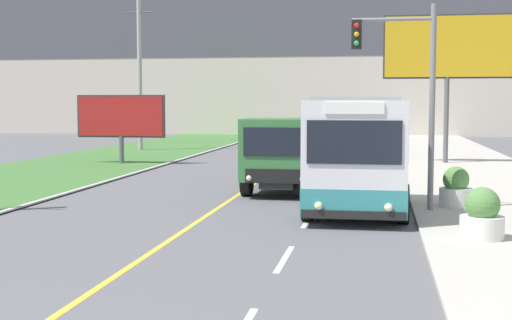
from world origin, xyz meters
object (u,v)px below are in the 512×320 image
Objects in this scene: utility_pole_far at (140,72)px; billboard_small at (121,118)px; dump_truck at (285,155)px; traffic_light_mast at (408,80)px; planter_round_near at (482,216)px; planter_round_second at (456,189)px; city_bus at (357,155)px; billboard_large at (448,51)px; car_distant at (371,143)px.

utility_pole_far is 2.18× the size of billboard_small.
traffic_light_mast is (3.87, -3.64, 2.36)m from dump_truck.
traffic_light_mast is at bearing 110.05° from planter_round_near.
planter_round_near is 4.84m from planter_round_second.
city_bus is at bearing -58.19° from dump_truck.
billboard_small is (2.24, -9.39, -2.64)m from utility_pole_far.
planter_round_near is at bearing -55.20° from dump_truck.
dump_truck is at bearing -58.67° from utility_pole_far.
billboard_large is at bearing 85.98° from planter_round_second.
city_bus is 0.96× the size of traffic_light_mast.
billboard_small is (-13.22, 13.30, -1.36)m from traffic_light_mast.
billboard_small is 3.89× the size of planter_round_second.
billboard_large is (2.47, 15.74, 1.87)m from traffic_light_mast.
dump_truck is 1.54× the size of car_distant.
utility_pole_far reaches higher than billboard_small.
traffic_light_mast is (1.34, 0.43, 2.03)m from city_bus.
billboard_large is at bearing -56.52° from car_distant.
city_bus is at bearing -49.13° from billboard_small.
planter_round_near is (16.94, -26.73, -4.34)m from utility_pole_far.
billboard_small is at bearing -76.58° from utility_pole_far.
traffic_light_mast is at bearing -43.30° from dump_truck.
billboard_small is at bearing -171.14° from billboard_large.
utility_pole_far is at bearing 174.23° from car_distant.
billboard_small is (-12.06, -7.94, 1.59)m from car_distant.
utility_pole_far is at bearing 103.42° from billboard_small.
dump_truck is 0.92× the size of billboard_large.
dump_truck is 5.81m from traffic_light_mast.
car_distant reaches higher than planter_round_second.
utility_pole_far reaches higher than billboard_large.
city_bus is 21.70m from car_distant.
city_bus is 4.79× the size of planter_round_second.
utility_pole_far is (-14.12, 23.12, 3.31)m from city_bus.
billboard_small is 19.33m from planter_round_second.
traffic_light_mast is 5.28m from planter_round_near.
planter_round_near is (2.81, -3.61, -1.02)m from city_bus.
utility_pole_far is (-11.59, 19.04, 3.64)m from dump_truck.
city_bus is 4.69m from planter_round_near.
planter_round_near is (14.70, -17.34, -1.70)m from billboard_small.
city_bus is 2.47m from traffic_light_mast.
car_distant is at bearing 33.38° from billboard_small.
dump_truck is 22.59m from utility_pole_far.
traffic_light_mast reaches higher than planter_round_near.
city_bus is at bearing 127.93° from planter_round_near.
utility_pole_far is 8.58× the size of planter_round_near.
dump_truck is 9.39m from planter_round_near.
utility_pole_far is 1.71× the size of traffic_light_mast.
planter_round_second is at bearing -40.49° from billboard_small.
city_bus reaches higher than car_distant.
utility_pole_far is 10.01m from billboard_small.
utility_pole_far reaches higher than planter_round_near.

